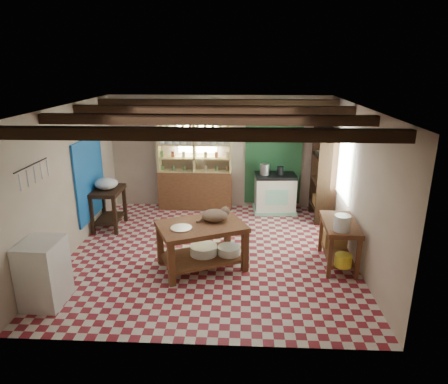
{
  "coord_description": "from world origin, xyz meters",
  "views": [
    {
      "loc": [
        0.56,
        -6.54,
        3.28
      ],
      "look_at": [
        0.22,
        0.3,
        1.06
      ],
      "focal_mm": 32.0,
      "sensor_mm": 36.0,
      "label": 1
    }
  ],
  "objects_px": {
    "stove": "(275,193)",
    "white_cabinet": "(44,273)",
    "cat": "(215,215)",
    "right_counter": "(338,243)",
    "prep_table": "(109,208)",
    "work_table": "(202,246)"
  },
  "relations": [
    {
      "from": "stove",
      "to": "cat",
      "type": "relative_size",
      "value": 2.05
    },
    {
      "from": "work_table",
      "to": "right_counter",
      "type": "height_order",
      "value": "work_table"
    },
    {
      "from": "work_table",
      "to": "right_counter",
      "type": "distance_m",
      "value": 2.3
    },
    {
      "from": "cat",
      "to": "work_table",
      "type": "bearing_deg",
      "value": -178.69
    },
    {
      "from": "stove",
      "to": "prep_table",
      "type": "bearing_deg",
      "value": -166.09
    },
    {
      "from": "work_table",
      "to": "cat",
      "type": "height_order",
      "value": "cat"
    },
    {
      "from": "white_cabinet",
      "to": "cat",
      "type": "xyz_separation_m",
      "value": [
        2.32,
        1.29,
        0.4
      ]
    },
    {
      "from": "stove",
      "to": "white_cabinet",
      "type": "xyz_separation_m",
      "value": [
        -3.51,
        -3.85,
        0.03
      ]
    },
    {
      "from": "cat",
      "to": "right_counter",
      "type": "bearing_deg",
      "value": -32.44
    },
    {
      "from": "right_counter",
      "to": "white_cabinet",
      "type": "bearing_deg",
      "value": -160.58
    },
    {
      "from": "work_table",
      "to": "white_cabinet",
      "type": "bearing_deg",
      "value": -175.92
    },
    {
      "from": "work_table",
      "to": "white_cabinet",
      "type": "distance_m",
      "value": 2.4
    },
    {
      "from": "prep_table",
      "to": "white_cabinet",
      "type": "xyz_separation_m",
      "value": [
        -0.02,
        -2.75,
        0.05
      ]
    },
    {
      "from": "work_table",
      "to": "white_cabinet",
      "type": "height_order",
      "value": "white_cabinet"
    },
    {
      "from": "stove",
      "to": "white_cabinet",
      "type": "relative_size",
      "value": 0.96
    },
    {
      "from": "right_counter",
      "to": "prep_table",
      "type": "bearing_deg",
      "value": 164.69
    },
    {
      "from": "cat",
      "to": "prep_table",
      "type": "bearing_deg",
      "value": 113.3
    },
    {
      "from": "prep_table",
      "to": "cat",
      "type": "height_order",
      "value": "cat"
    },
    {
      "from": "stove",
      "to": "right_counter",
      "type": "height_order",
      "value": "stove"
    },
    {
      "from": "prep_table",
      "to": "right_counter",
      "type": "bearing_deg",
      "value": -18.51
    },
    {
      "from": "stove",
      "to": "prep_table",
      "type": "relative_size",
      "value": 1.08
    },
    {
      "from": "stove",
      "to": "white_cabinet",
      "type": "height_order",
      "value": "white_cabinet"
    }
  ]
}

